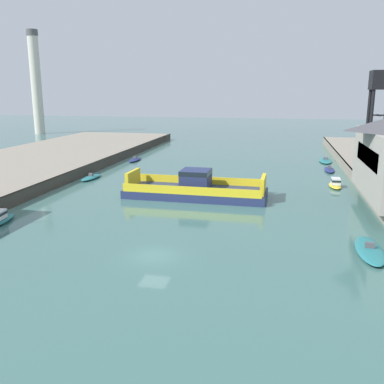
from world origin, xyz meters
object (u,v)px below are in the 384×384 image
(moored_boat_mid_right, at_px, (135,160))
(crane_tower, at_px, (380,96))
(moored_boat_far_left, at_px, (1,218))
(smokestack_distant_a, at_px, (36,80))
(moored_boat_upstream_a, at_px, (91,177))
(moored_boat_mid_left, at_px, (326,161))
(moored_boat_far_right, at_px, (335,184))
(moored_boat_near_right, at_px, (370,250))
(chain_ferry, at_px, (196,189))
(moored_boat_near_left, at_px, (329,170))

(moored_boat_mid_right, distance_m, crane_tower, 49.08)
(moored_boat_far_left, bearing_deg, smokestack_distant_a, 118.87)
(moored_boat_upstream_a, bearing_deg, moored_boat_mid_left, 33.69)
(moored_boat_mid_right, relative_size, moored_boat_upstream_a, 1.03)
(moored_boat_mid_right, height_order, smokestack_distant_a, smokestack_distant_a)
(moored_boat_far_right, distance_m, moored_boat_upstream_a, 39.28)
(moored_boat_far_right, bearing_deg, moored_boat_near_right, -90.17)
(chain_ferry, bearing_deg, moored_boat_near_right, -41.43)
(chain_ferry, distance_m, moored_boat_mid_left, 40.69)
(moored_boat_near_right, distance_m, smokestack_distant_a, 131.34)
(moored_boat_near_right, height_order, moored_boat_far_right, moored_boat_far_right)
(moored_boat_near_left, xyz_separation_m, smokestack_distant_a, (-90.42, 52.54, 17.76))
(moored_boat_mid_left, distance_m, moored_boat_mid_right, 39.89)
(chain_ferry, xyz_separation_m, moored_boat_near_left, (20.22, 24.34, -0.91))
(chain_ferry, distance_m, moored_boat_near_left, 31.66)
(moored_boat_near_left, xyz_separation_m, moored_boat_mid_right, (-38.97, 3.73, 0.01))
(chain_ferry, xyz_separation_m, moored_boat_mid_left, (20.52, 35.13, -0.93))
(moored_boat_near_left, distance_m, moored_boat_near_right, 41.65)
(chain_ferry, distance_m, moored_boat_near_right, 26.17)
(moored_boat_mid_left, distance_m, moored_boat_far_right, 24.81)
(chain_ferry, bearing_deg, crane_tower, 21.39)
(moored_boat_near_right, distance_m, moored_boat_far_left, 38.39)
(moored_boat_near_left, distance_m, moored_boat_mid_left, 10.79)
(moored_boat_mid_left, bearing_deg, smokestack_distant_a, 155.29)
(crane_tower, bearing_deg, moored_boat_near_left, 107.21)
(chain_ferry, bearing_deg, moored_boat_upstream_a, 156.71)
(moored_boat_near_right, distance_m, moored_boat_mid_right, 59.42)
(moored_boat_near_right, xyz_separation_m, moored_boat_upstream_a, (-39.15, 25.72, 0.01))
(chain_ferry, xyz_separation_m, smokestack_distant_a, (-70.20, 76.88, 16.84))
(chain_ferry, bearing_deg, moored_boat_mid_left, 59.71)
(moored_boat_near_right, bearing_deg, smokestack_distant_a, 133.64)
(moored_boat_near_right, height_order, moored_boat_upstream_a, moored_boat_upstream_a)
(moored_boat_far_right, bearing_deg, moored_boat_upstream_a, -177.20)
(moored_boat_far_right, bearing_deg, moored_boat_mid_right, 155.22)
(moored_boat_near_left, distance_m, smokestack_distant_a, 106.07)
(moored_boat_mid_right, relative_size, crane_tower, 0.40)
(moored_boat_near_right, distance_m, moored_boat_mid_left, 52.44)
(moored_boat_far_left, distance_m, crane_tower, 52.40)
(moored_boat_mid_left, relative_size, moored_boat_far_right, 1.57)
(moored_boat_mid_left, height_order, moored_boat_far_left, moored_boat_far_left)
(chain_ferry, xyz_separation_m, moored_boat_far_right, (19.69, 10.33, -0.59))
(moored_boat_mid_left, bearing_deg, moored_boat_near_right, -90.99)
(moored_boat_mid_left, distance_m, moored_boat_far_left, 64.81)
(moored_boat_far_right, bearing_deg, moored_boat_mid_left, 88.08)
(moored_boat_near_left, height_order, moored_boat_upstream_a, moored_boat_upstream_a)
(moored_boat_near_right, bearing_deg, crane_tower, 79.20)
(moored_boat_near_right, height_order, smokestack_distant_a, smokestack_distant_a)
(moored_boat_mid_left, xyz_separation_m, moored_boat_far_left, (-39.29, -51.54, 0.36))
(crane_tower, bearing_deg, smokestack_distant_a, 144.72)
(chain_ferry, distance_m, moored_boat_upstream_a, 21.30)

